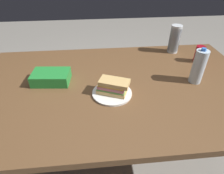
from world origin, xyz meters
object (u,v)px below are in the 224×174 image
at_px(sandwich, 113,87).
at_px(water_bottle_tall, 199,67).
at_px(dining_table, 117,94).
at_px(chip_bag, 51,77).
at_px(plastic_cup_stack, 175,39).
at_px(soda_can_red, 199,54).
at_px(paper_plate, 112,93).

bearing_deg(sandwich, water_bottle_tall, 8.32).
xyz_separation_m(dining_table, chip_bag, (-0.41, 0.06, 0.11)).
height_order(sandwich, chip_bag, sandwich).
height_order(chip_bag, plastic_cup_stack, plastic_cup_stack).
xyz_separation_m(soda_can_red, plastic_cup_stack, (-0.13, 0.18, 0.05)).
height_order(sandwich, plastic_cup_stack, plastic_cup_stack).
relative_size(dining_table, plastic_cup_stack, 8.17).
bearing_deg(dining_table, plastic_cup_stack, 39.07).
distance_m(dining_table, soda_can_red, 0.70).
bearing_deg(dining_table, chip_bag, 171.27).
xyz_separation_m(paper_plate, water_bottle_tall, (0.54, 0.08, 0.10)).
xyz_separation_m(paper_plate, chip_bag, (-0.37, 0.16, 0.03)).
bearing_deg(paper_plate, plastic_cup_stack, 43.04).
height_order(paper_plate, plastic_cup_stack, plastic_cup_stack).
distance_m(dining_table, paper_plate, 0.14).
bearing_deg(paper_plate, dining_table, 68.20).
height_order(dining_table, chip_bag, chip_bag).
relative_size(dining_table, soda_can_red, 14.80).
distance_m(dining_table, sandwich, 0.17).
bearing_deg(soda_can_red, chip_bag, -170.76).
bearing_deg(water_bottle_tall, plastic_cup_stack, 88.54).
xyz_separation_m(paper_plate, soda_can_red, (0.69, 0.34, 0.05)).
bearing_deg(chip_bag, paper_plate, 161.60).
distance_m(soda_can_red, plastic_cup_stack, 0.23).
bearing_deg(chip_bag, plastic_cup_stack, -153.80).
distance_m(paper_plate, soda_can_red, 0.77).
height_order(sandwich, soda_can_red, soda_can_red).
height_order(paper_plate, soda_can_red, soda_can_red).
xyz_separation_m(sandwich, plastic_cup_stack, (0.55, 0.52, 0.06)).
relative_size(dining_table, chip_bag, 7.85).
distance_m(sandwich, chip_bag, 0.41).
bearing_deg(plastic_cup_stack, chip_bag, -159.10).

